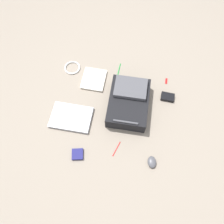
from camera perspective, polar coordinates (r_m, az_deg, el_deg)
name	(u,v)px	position (r m, az deg, el deg)	size (l,w,h in m)	color
ground_plane	(109,109)	(1.98, -0.85, 0.73)	(3.46, 3.46, 0.00)	gray
backpack	(129,102)	(1.93, 4.18, 2.61)	(0.33, 0.45, 0.17)	black
laptop	(71,117)	(1.96, -10.14, -1.34)	(0.35, 0.25, 0.03)	#929296
book_manual	(94,79)	(2.12, -4.58, 8.14)	(0.21, 0.23, 0.02)	silver
computer_mouse	(152,162)	(1.84, 9.96, -12.24)	(0.07, 0.09, 0.04)	#4C4C51
cable_coil	(72,68)	(2.22, -9.91, 10.87)	(0.15, 0.15, 0.02)	silver
power_brick	(168,97)	(2.07, 13.73, 3.67)	(0.08, 0.11, 0.03)	black
pen_black	(119,69)	(2.18, 1.78, 10.62)	(0.01, 0.01, 0.14)	#198C33
pen_blue	(117,149)	(1.85, 1.14, -9.21)	(0.01, 0.01, 0.13)	red
earbud_pouch	(78,154)	(1.85, -8.62, -10.40)	(0.09, 0.09, 0.03)	navy
usb_stick	(166,81)	(2.17, 13.44, 7.57)	(0.02, 0.06, 0.01)	#B21919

